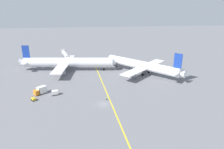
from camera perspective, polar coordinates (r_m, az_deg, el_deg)
The scene contains 10 objects.
ground_plane at distance 86.48m, azimuth -2.50°, elevation -8.36°, with size 600.00×600.00×0.00m, color slate.
taxiway_stripe at distance 95.64m, azimuth -1.37°, elevation -5.50°, with size 0.50×120.00×0.01m, color yellow.
airliner_at_gate_left at distance 130.57m, azimuth -12.40°, elevation 3.37°, with size 61.22×41.94×16.02m.
airliner_being_pushed at distance 123.10m, azimuth 8.44°, elevation 2.56°, with size 41.21×43.34×15.73m.
pushback_tug at distance 142.45m, azimuth -2.61°, elevation 3.43°, with size 7.00×7.28×2.78m.
gse_gpu_cart_small at distance 95.43m, azimuth -21.30°, elevation -6.46°, with size 2.59×2.63×1.90m.
gse_catering_truck_tall at distance 100.78m, azimuth -19.60°, elevation -4.26°, with size 5.98×5.65×3.50m.
gse_container_dolly_flat at distance 97.86m, azimuth -15.82°, elevation -4.93°, with size 3.62×2.87×2.15m.
ground_crew_ramp_agent_by_cones at distance 89.47m, azimuth -1.57°, elevation -6.73°, with size 0.36×0.36×1.67m.
jet_bridge at distance 157.40m, azimuth -13.08°, elevation 5.71°, with size 8.09×21.96×6.18m.
Camera 1 is at (-6.20, -76.32, 40.21)m, focal length 32.34 mm.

